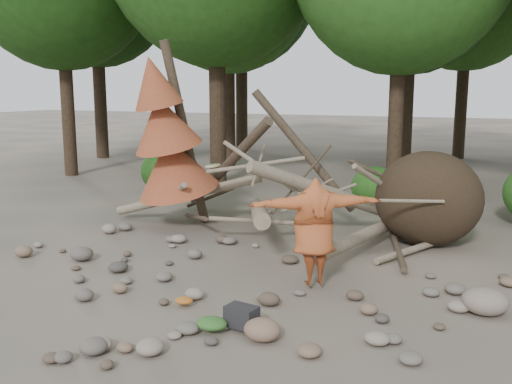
% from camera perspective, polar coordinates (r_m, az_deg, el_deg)
% --- Properties ---
extents(ground, '(120.00, 120.00, 0.00)m').
position_cam_1_polar(ground, '(9.32, -3.25, -10.07)').
color(ground, '#514C44').
rests_on(ground, ground).
extents(deadfall_pile, '(8.55, 5.24, 3.30)m').
position_cam_1_polar(deadfall_pile, '(12.39, 14.14, -0.66)').
color(deadfall_pile, '#332619').
rests_on(deadfall_pile, ground).
extents(dead_conifer, '(2.06, 2.16, 4.35)m').
position_cam_1_polar(dead_conifer, '(13.26, -8.82, 5.30)').
color(dead_conifer, '#4C3F30').
rests_on(dead_conifer, ground).
extents(bush_left, '(1.80, 1.80, 1.44)m').
position_cam_1_polar(bush_left, '(17.90, -8.61, 2.10)').
color(bush_left, '#1D4913').
rests_on(bush_left, ground).
extents(bush_mid, '(1.40, 1.40, 1.12)m').
position_cam_1_polar(bush_mid, '(16.13, 11.94, 0.52)').
color(bush_mid, '#275C1A').
rests_on(bush_mid, ground).
extents(frisbee_thrower, '(3.15, 1.69, 1.88)m').
position_cam_1_polar(frisbee_thrower, '(9.29, 5.83, -3.95)').
color(frisbee_thrower, '#AB4F26').
rests_on(frisbee_thrower, ground).
extents(backpack, '(0.47, 0.35, 0.28)m').
position_cam_1_polar(backpack, '(7.93, -1.44, -12.72)').
color(backpack, black).
rests_on(backpack, ground).
extents(cloth_green, '(0.43, 0.36, 0.16)m').
position_cam_1_polar(cloth_green, '(7.90, -4.44, -13.31)').
color(cloth_green, '#305F26').
rests_on(cloth_green, ground).
extents(cloth_orange, '(0.28, 0.23, 0.10)m').
position_cam_1_polar(cloth_orange, '(8.81, -7.21, -11.02)').
color(cloth_orange, '#AC5C1D').
rests_on(cloth_orange, ground).
extents(boulder_front_right, '(0.49, 0.44, 0.30)m').
position_cam_1_polar(boulder_front_right, '(7.64, 0.63, -13.60)').
color(boulder_front_right, '#856653').
rests_on(boulder_front_right, ground).
extents(boulder_mid_right, '(0.66, 0.60, 0.40)m').
position_cam_1_polar(boulder_mid_right, '(9.07, 21.92, -10.09)').
color(boulder_mid_right, gray).
rests_on(boulder_mid_right, ground).
extents(boulder_mid_left, '(0.45, 0.41, 0.27)m').
position_cam_1_polar(boulder_mid_left, '(11.44, -17.04, -5.92)').
color(boulder_mid_left, '#5E574F').
rests_on(boulder_mid_left, ground).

